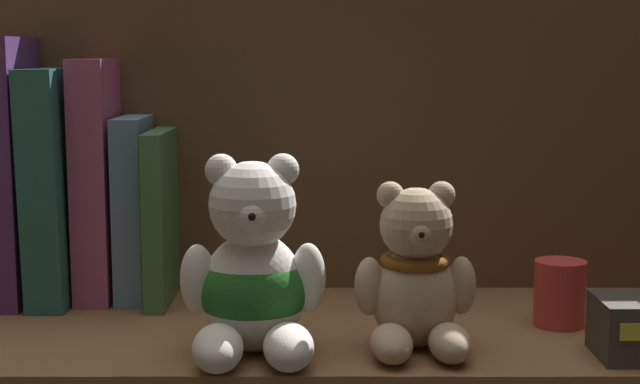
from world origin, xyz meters
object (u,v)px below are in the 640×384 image
Objects in this scene: book_3 at (6,169)px; book_6 at (126,208)px; pillar_candle at (551,294)px; teddy_bear_larger at (243,276)px; book_4 at (49,184)px; teddy_bear_smaller at (406,279)px; book_7 at (155,214)px; book_5 at (89,180)px.

book_3 is 1.42× the size of book_6.
pillar_candle is at bearing -11.74° from book_3.
teddy_bear_larger is (23.82, -17.68, -6.25)cm from book_3.
teddy_bear_larger is 27.18cm from pillar_candle.
teddy_bear_larger is (19.83, -17.68, -4.82)cm from book_4.
teddy_bear_smaller is (32.63, -16.65, -5.28)cm from book_4.
book_3 reaches higher than book_7.
teddy_bear_smaller is 14.87cm from pillar_candle.
book_7 is at bearing 163.85° from pillar_candle.
book_7 reaches higher than teddy_bear_smaller.
book_3 is at bearing 180.00° from book_7.
book_4 is 1.26× the size of book_6.
pillar_candle is (45.79, -10.35, -8.15)cm from book_4.
book_4 is at bearing 138.28° from teddy_bear_larger.
teddy_bear_larger is at bearing -164.23° from pillar_candle.
book_3 reaches higher than teddy_bear_smaller.
book_4 reaches higher than book_7.
book_4 is 0.96× the size of book_5.
book_7 is (2.74, -0.00, -0.60)cm from book_6.
teddy_bear_larger is at bearing -175.42° from teddy_bear_smaller.
teddy_bear_larger is (9.77, -17.68, -1.94)cm from book_7.
book_5 is 4.01× the size of pillar_candle.
book_6 is 30.44cm from teddy_bear_smaller.
book_5 is 7.02cm from book_7.
book_5 is 24.39cm from teddy_bear_larger.
book_3 is 1.53× the size of book_7.
pillar_candle is (25.96, 7.33, -3.33)cm from teddy_bear_larger.
book_3 is at bearing -180.00° from book_6.
book_4 is at bearing 180.00° from book_5.
pillar_candle is (49.78, -10.35, -9.58)cm from book_3.
book_7 is (6.19, 0.00, -3.31)cm from book_5.
book_7 is at bearing -0.00° from book_4.
book_4 is at bearing 180.00° from book_7.
book_3 is 1.09× the size of book_5.
book_6 is at bearing 180.00° from book_7.
book_6 is 40.27cm from pillar_candle.
pillar_candle is at bearing 25.60° from teddy_bear_smaller.
book_5 is at bearing 0.00° from book_3.
book_3 is 30.32cm from teddy_bear_larger.
book_6 reaches higher than pillar_candle.
book_3 is 14.70cm from book_7.
teddy_bear_smaller is (36.62, -16.65, -6.71)cm from book_3.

